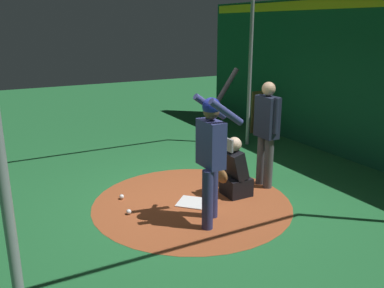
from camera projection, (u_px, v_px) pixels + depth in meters
ground_plane at (192, 203)px, 6.30m from camera, size 26.99×26.99×0.00m
dirt_circle at (192, 203)px, 6.30m from camera, size 3.05×3.05×0.01m
home_plate at (192, 202)px, 6.29m from camera, size 0.59×0.59×0.01m
batter at (211, 149)px, 5.40m from camera, size 0.68×0.49×2.10m
catcher at (234, 173)px, 6.47m from camera, size 0.58×0.40×0.97m
umpire at (267, 129)px, 6.70m from camera, size 0.22×0.49×1.77m
back_wall at (376, 82)px, 7.59m from camera, size 0.23×10.99×3.19m
cage_frame at (192, 52)px, 5.65m from camera, size 5.35×4.58×3.35m
bat_rack at (263, 113)px, 10.32m from camera, size 0.70×0.21×1.05m
baseball_0 at (122, 197)px, 6.42m from camera, size 0.07×0.07×0.07m
baseball_1 at (129, 212)px, 5.91m from camera, size 0.07×0.07×0.07m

